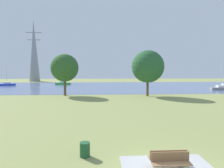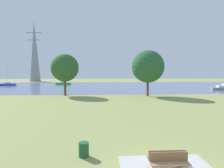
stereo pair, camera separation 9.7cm
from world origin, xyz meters
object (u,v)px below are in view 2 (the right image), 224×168
Objects in this scene: sailboat_gray at (221,88)px; sailboat_blue at (8,84)px; electricity_pylon at (35,51)px; bench_facing_water at (166,159)px; tree_east_far at (65,68)px; tree_mid_shore at (148,67)px; bench_facing_inland at (170,165)px; litter_bin at (84,150)px; sailboat_green at (63,83)px.

sailboat_blue is (-57.73, 16.98, -0.02)m from sailboat_gray.
bench_facing_water is at bearing -68.19° from electricity_pylon.
tree_mid_shore reaches higher than tree_east_far.
litter_bin is (-4.09, 2.13, -0.07)m from bench_facing_inland.
tree_east_far is 15.38m from tree_mid_shore.
litter_bin is 0.10× the size of sailboat_gray.
bench_facing_water is 28.25m from tree_mid_shore.
litter_bin is at bearing -62.08° from sailboat_blue.
sailboat_blue is 0.24× the size of electricity_pylon.
bench_facing_water is 0.21× the size of tree_mid_shore.
tree_mid_shore is at bearing 78.82° from bench_facing_water.
litter_bin is 0.10× the size of tree_mid_shore.
litter_bin is 0.10× the size of tree_east_far.
tree_mid_shore is (9.49, 25.69, 5.01)m from litter_bin.
sailboat_blue is 26.34m from electricity_pylon.
bench_facing_inland is 60.90m from sailboat_green.
bench_facing_inland is 0.07× the size of electricity_pylon.
sailboat_gray is 0.92× the size of tree_mid_shore.
sailboat_green is (-11.65, 56.70, 0.07)m from litter_bin.
bench_facing_inland is at bearing -71.34° from tree_east_far.
bench_facing_water is 2.25× the size of litter_bin.
sailboat_green is (-15.74, 58.84, -0.00)m from bench_facing_inland.
bench_facing_inland is 0.29× the size of sailboat_blue.
sailboat_green is at bearing 101.18° from tree_east_far.
electricity_pylon is (-31.08, 77.68, 12.27)m from bench_facing_water.
sailboat_blue is (-32.07, 54.94, -0.02)m from bench_facing_inland.
tree_mid_shore is (21.13, -31.02, 4.94)m from sailboat_green.
bench_facing_water is 1.00× the size of bench_facing_inland.
sailboat_gray is at bearing 55.56° from bench_facing_water.
electricity_pylon reaches higher than sailboat_green.
litter_bin is 57.89m from sailboat_green.
tree_mid_shore reaches higher than sailboat_gray.
bench_facing_water is 0.29× the size of sailboat_blue.
sailboat_blue is at bearing 120.27° from bench_facing_inland.
electricity_pylon reaches higher than tree_east_far.
sailboat_blue is at bearing 117.92° from litter_bin.
bench_facing_water is 0.24× the size of sailboat_green.
tree_mid_shore is 0.33× the size of electricity_pylon.
sailboat_blue is at bearing 130.89° from tree_east_far.
sailboat_gray is (29.75, 35.82, 0.07)m from litter_bin.
bench_facing_water is 30.83m from tree_east_far.
litter_bin is at bearing -129.71° from sailboat_gray.
tree_east_far is (-9.91, 29.35, 4.71)m from bench_facing_inland.
bench_facing_inland is at bearing -68.33° from electricity_pylon.
sailboat_gray reaches higher than bench_facing_inland.
bench_facing_water is at bearing -21.31° from litter_bin.
sailboat_blue reaches higher than litter_bin.
sailboat_gray is 1.04× the size of sailboat_green.
sailboat_gray is at bearing -35.36° from electricity_pylon.
bench_facing_water and bench_facing_inland have the same top height.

